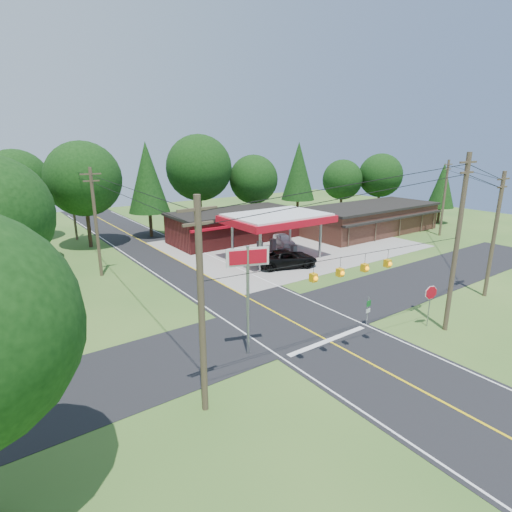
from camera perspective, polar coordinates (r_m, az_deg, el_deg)
ground at (r=28.38m, az=5.01°, el=-9.23°), size 120.00×120.00×0.00m
main_highway at (r=28.38m, az=5.01°, el=-9.22°), size 8.00×120.00×0.02m
cross_road at (r=28.37m, az=5.01°, el=-9.21°), size 70.00×7.00×0.02m
lane_center_yellow at (r=28.37m, az=5.01°, el=-9.19°), size 0.15×110.00×0.00m
gas_canopy at (r=42.20m, az=3.00°, el=5.22°), size 10.60×7.40×4.88m
convenience_store at (r=51.21m, az=-3.13°, el=4.41°), size 16.40×7.55×3.80m
strip_building at (r=58.05m, az=15.99°, el=5.17°), size 20.40×8.75×3.80m
utility_pole_near_right at (r=28.02m, az=26.77°, el=1.68°), size 1.80×0.30×11.50m
utility_pole_near_left at (r=17.56m, az=-7.82°, el=-7.03°), size 1.80×0.30×10.00m
utility_pole_far_left at (r=39.05m, az=-21.92°, el=4.64°), size 1.80×0.30×10.00m
utility_pole_right_b at (r=36.35m, az=30.92°, el=2.78°), size 1.80×0.30×10.00m
utility_pole_far_right at (r=58.68m, az=25.31°, el=7.64°), size 1.80×0.30×10.00m
utility_pole_north at (r=55.87m, az=-24.73°, el=6.90°), size 0.30×0.30×9.50m
overhead_beacons at (r=21.58m, az=13.73°, el=-0.15°), size 17.04×2.04×1.03m
treeline_backdrop at (r=47.12m, az=-13.52°, el=9.87°), size 70.27×51.59×13.30m
suv_car at (r=40.07m, az=4.42°, el=-0.40°), size 7.81×7.81×1.70m
sedan_car at (r=48.64m, az=4.00°, el=2.32°), size 5.12×5.12×1.40m
big_stop_sign at (r=22.25m, az=-1.16°, el=-2.86°), size 2.33×0.88×6.57m
octagonal_stop_sign at (r=29.08m, az=23.70°, el=-5.22°), size 0.97×0.30×2.93m
route_sign_post at (r=28.22m, az=15.72°, el=-7.23°), size 0.42×0.10×2.07m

